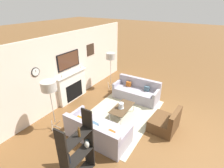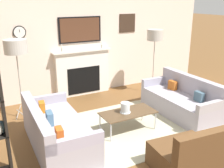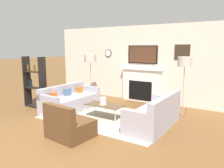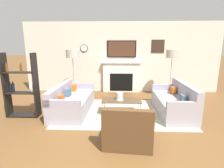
{
  "view_description": "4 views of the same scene",
  "coord_description": "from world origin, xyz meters",
  "px_view_note": "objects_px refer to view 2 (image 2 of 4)",
  "views": [
    {
      "loc": [
        -4.57,
        -0.43,
        3.76
      ],
      "look_at": [
        0.3,
        2.52,
        1.0
      ],
      "focal_mm": 28.0,
      "sensor_mm": 36.0,
      "label": 1
    },
    {
      "loc": [
        -2.44,
        -1.93,
        2.45
      ],
      "look_at": [
        -0.2,
        2.22,
        0.89
      ],
      "focal_mm": 42.0,
      "sensor_mm": 36.0,
      "label": 2
    },
    {
      "loc": [
        3.28,
        -2.87,
        1.96
      ],
      "look_at": [
        -0.12,
        2.45,
        0.88
      ],
      "focal_mm": 35.0,
      "sensor_mm": 36.0,
      "label": 3
    },
    {
      "loc": [
        -0.11,
        -2.57,
        1.82
      ],
      "look_at": [
        -0.3,
        2.36,
        0.73
      ],
      "focal_mm": 28.0,
      "sensor_mm": 36.0,
      "label": 4
    }
  ],
  "objects_px": {
    "coffee_table": "(128,113)",
    "couch_right": "(182,101)",
    "floor_lamp_left": "(16,47)",
    "armchair": "(187,157)",
    "hurricane_candle": "(125,108)",
    "couch_left": "(56,132)",
    "floor_lamp_right": "(155,36)"
  },
  "relations": [
    {
      "from": "couch_right",
      "to": "hurricane_candle",
      "type": "xyz_separation_m",
      "value": [
        -1.48,
        -0.08,
        0.18
      ]
    },
    {
      "from": "armchair",
      "to": "floor_lamp_left",
      "type": "xyz_separation_m",
      "value": [
        -1.76,
        3.01,
        1.27
      ]
    },
    {
      "from": "armchair",
      "to": "couch_left",
      "type": "bearing_deg",
      "value": 132.92
    },
    {
      "from": "couch_left",
      "to": "armchair",
      "type": "relative_size",
      "value": 2.02
    },
    {
      "from": "coffee_table",
      "to": "hurricane_candle",
      "type": "distance_m",
      "value": 0.13
    },
    {
      "from": "couch_left",
      "to": "hurricane_candle",
      "type": "distance_m",
      "value": 1.34
    },
    {
      "from": "couch_right",
      "to": "floor_lamp_left",
      "type": "xyz_separation_m",
      "value": [
        -3.1,
        1.43,
        1.23
      ]
    },
    {
      "from": "coffee_table",
      "to": "floor_lamp_right",
      "type": "xyz_separation_m",
      "value": [
        1.72,
        1.52,
        1.16
      ]
    },
    {
      "from": "couch_left",
      "to": "couch_right",
      "type": "bearing_deg",
      "value": -0.02
    },
    {
      "from": "couch_right",
      "to": "armchair",
      "type": "height_order",
      "value": "couch_right"
    },
    {
      "from": "couch_left",
      "to": "floor_lamp_right",
      "type": "bearing_deg",
      "value": 24.76
    },
    {
      "from": "couch_right",
      "to": "coffee_table",
      "type": "bearing_deg",
      "value": -176.16
    },
    {
      "from": "couch_left",
      "to": "armchair",
      "type": "height_order",
      "value": "armchair"
    },
    {
      "from": "hurricane_candle",
      "to": "floor_lamp_left",
      "type": "relative_size",
      "value": 0.12
    },
    {
      "from": "couch_right",
      "to": "hurricane_candle",
      "type": "height_order",
      "value": "couch_right"
    },
    {
      "from": "armchair",
      "to": "floor_lamp_right",
      "type": "distance_m",
      "value": 3.64
    },
    {
      "from": "floor_lamp_left",
      "to": "armchair",
      "type": "bearing_deg",
      "value": -59.63
    },
    {
      "from": "armchair",
      "to": "coffee_table",
      "type": "bearing_deg",
      "value": 93.65
    },
    {
      "from": "couch_right",
      "to": "floor_lamp_right",
      "type": "xyz_separation_m",
      "value": [
        0.28,
        1.43,
        1.23
      ]
    },
    {
      "from": "coffee_table",
      "to": "hurricane_candle",
      "type": "height_order",
      "value": "hurricane_candle"
    },
    {
      "from": "floor_lamp_left",
      "to": "floor_lamp_right",
      "type": "xyz_separation_m",
      "value": [
        3.38,
        -0.0,
        0.0
      ]
    },
    {
      "from": "couch_left",
      "to": "couch_right",
      "type": "height_order",
      "value": "couch_right"
    },
    {
      "from": "couch_right",
      "to": "floor_lamp_right",
      "type": "relative_size",
      "value": 1.09
    },
    {
      "from": "couch_right",
      "to": "armchair",
      "type": "relative_size",
      "value": 1.95
    },
    {
      "from": "coffee_table",
      "to": "couch_right",
      "type": "bearing_deg",
      "value": 3.84
    },
    {
      "from": "hurricane_candle",
      "to": "coffee_table",
      "type": "bearing_deg",
      "value": -21.12
    },
    {
      "from": "couch_left",
      "to": "coffee_table",
      "type": "height_order",
      "value": "couch_left"
    },
    {
      "from": "floor_lamp_left",
      "to": "floor_lamp_right",
      "type": "distance_m",
      "value": 3.38
    },
    {
      "from": "coffee_table",
      "to": "floor_lamp_left",
      "type": "xyz_separation_m",
      "value": [
        -1.67,
        1.52,
        1.16
      ]
    },
    {
      "from": "couch_right",
      "to": "coffee_table",
      "type": "xyz_separation_m",
      "value": [
        -1.43,
        -0.1,
        0.07
      ]
    },
    {
      "from": "armchair",
      "to": "floor_lamp_right",
      "type": "height_order",
      "value": "floor_lamp_right"
    },
    {
      "from": "couch_right",
      "to": "hurricane_candle",
      "type": "relative_size",
      "value": 9.06
    }
  ]
}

